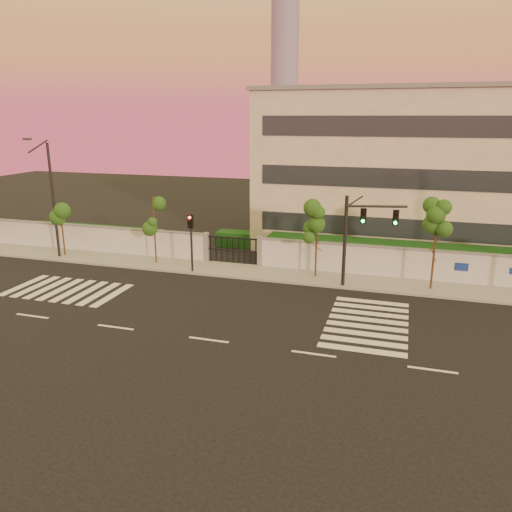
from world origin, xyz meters
name	(u,v)px	position (x,y,z in m)	size (l,w,h in m)	color
ground	(209,340)	(0.00, 0.00, 0.00)	(120.00, 120.00, 0.00)	black
sidewalk	(268,273)	(0.00, 10.50, 0.07)	(60.00, 3.00, 0.15)	gray
perimeter_wall	(276,253)	(0.10, 12.00, 1.07)	(60.00, 0.36, 2.20)	silver
hedge_row	(299,248)	(1.17, 14.74, 0.82)	(41.00, 4.25, 1.80)	black
institutional_building	(416,168)	(9.00, 21.99, 6.16)	(24.40, 12.40, 12.25)	#B9B19D
distant_skyscraper	(285,21)	(-65.00, 280.00, 61.98)	(16.00, 16.00, 118.00)	slate
road_markings	(208,308)	(-1.58, 3.76, 0.01)	(57.00, 7.62, 0.02)	silver
street_tree_b	(62,220)	(-15.74, 10.36, 2.80)	(1.48, 1.17, 3.80)	#382314
street_tree_c	(154,215)	(-8.20, 10.45, 3.54)	(1.33, 1.06, 4.82)	#382314
street_tree_d	(317,223)	(3.16, 10.63, 3.64)	(1.45, 1.15, 4.95)	#382314
street_tree_e	(437,226)	(10.26, 10.29, 3.99)	(1.63, 1.30, 5.43)	#382314
traffic_signal_main	(357,231)	(5.79, 9.35, 3.59)	(3.56, 0.96, 5.68)	black
traffic_signal_secondary	(191,235)	(-4.94, 9.30, 2.60)	(0.32, 0.32, 4.10)	black
streetlight_west	(51,195)	(-15.90, 9.69, 4.74)	(0.52, 2.11, 8.78)	black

